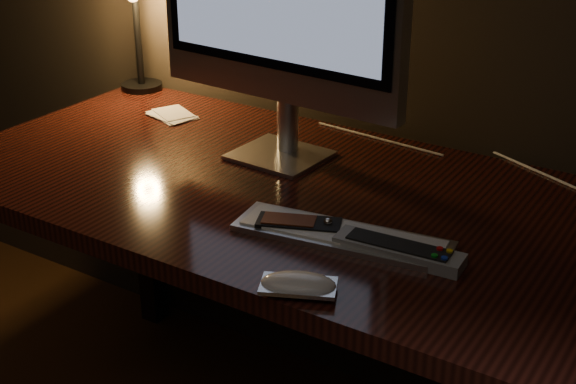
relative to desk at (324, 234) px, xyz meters
The scene contains 8 objects.
desk is the anchor object (origin of this frame).
keyboard 0.29m from the desk, 53.56° to the right, with size 0.39×0.11×0.01m, color silver.
mouse 0.47m from the desk, 65.48° to the right, with size 0.12×0.06×0.02m, color white.
media_remote 0.27m from the desk, 71.85° to the right, with size 0.16×0.11×0.03m.
tv_remote 0.37m from the desk, 38.93° to the right, with size 0.23×0.07×0.03m.
papers 0.56m from the desk, 165.51° to the left, with size 0.13×0.09×0.01m, color white.
desk_lamp 0.84m from the desk, 162.11° to the left, with size 0.17×0.19×0.38m.
cable 0.34m from the desk, 58.76° to the left, with size 0.01×0.01×0.66m, color white.
Camera 1 is at (0.75, 0.60, 1.43)m, focal length 50.00 mm.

